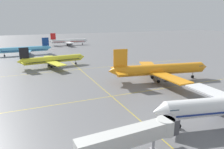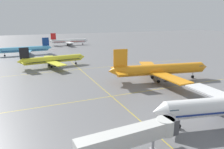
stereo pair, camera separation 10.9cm
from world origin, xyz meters
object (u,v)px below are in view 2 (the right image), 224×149
at_px(jet_bridge, 137,134).
at_px(airliner_far_left_stand, 25,49).
at_px(airliner_third_row, 53,60).
at_px(airliner_far_right_stand, 69,41).
at_px(airliner_second_row, 160,70).

bearing_deg(jet_bridge, airliner_far_left_stand, 97.39).
xyz_separation_m(airliner_third_row, airliner_far_right_stand, (24.81, 80.52, 0.07)).
height_order(airliner_second_row, airliner_far_right_stand, airliner_second_row).
bearing_deg(airliner_far_left_stand, jet_bridge, -82.61).
bearing_deg(airliner_second_row, airliner_far_left_stand, 119.33).
relative_size(airliner_second_row, airliner_far_right_stand, 1.20).
bearing_deg(airliner_far_left_stand, airliner_far_right_stand, 47.19).
height_order(airliner_second_row, airliner_third_row, airliner_second_row).
bearing_deg(airliner_second_row, airliner_third_row, 130.31).
distance_m(airliner_second_row, jet_bridge, 47.64).
relative_size(airliner_second_row, airliner_far_left_stand, 1.19).
xyz_separation_m(airliner_far_left_stand, jet_bridge, (15.32, -118.16, 0.43)).
xyz_separation_m(airliner_third_row, airliner_far_left_stand, (-11.60, 41.22, 0.11)).
xyz_separation_m(airliner_second_row, airliner_far_right_stand, (-9.43, 120.88, -0.74)).
xyz_separation_m(airliner_third_row, jet_bridge, (3.72, -76.94, 0.54)).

